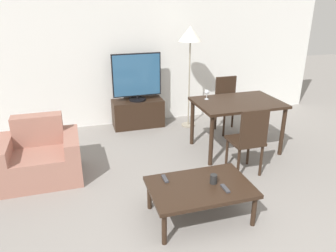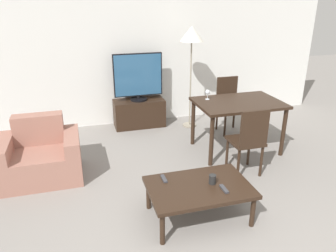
{
  "view_description": "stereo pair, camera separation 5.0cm",
  "coord_description": "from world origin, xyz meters",
  "px_view_note": "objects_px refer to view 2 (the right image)",
  "views": [
    {
      "loc": [
        -1.08,
        -1.72,
        2.19
      ],
      "look_at": [
        0.03,
        1.95,
        0.65
      ],
      "focal_mm": 35.0,
      "sensor_mm": 36.0,
      "label": 1
    },
    {
      "loc": [
        -1.03,
        -1.74,
        2.19
      ],
      "look_at": [
        0.03,
        1.95,
        0.65
      ],
      "focal_mm": 35.0,
      "sensor_mm": 36.0,
      "label": 2
    }
  ],
  "objects_px": {
    "wine_glass_left": "(208,93)",
    "armchair": "(41,157)",
    "dining_chair_near": "(249,139)",
    "floor_lamp": "(192,38)",
    "tv_stand": "(139,113)",
    "coffee_table": "(199,189)",
    "cup_white_near": "(212,179)",
    "remote_primary": "(224,189)",
    "dining_chair_far": "(229,102)",
    "remote_secondary": "(164,179)",
    "dining_table": "(238,108)",
    "tv": "(138,77)"
  },
  "relations": [
    {
      "from": "remote_secondary",
      "to": "wine_glass_left",
      "type": "height_order",
      "value": "wine_glass_left"
    },
    {
      "from": "remote_secondary",
      "to": "cup_white_near",
      "type": "height_order",
      "value": "cup_white_near"
    },
    {
      "from": "dining_chair_near",
      "to": "remote_secondary",
      "type": "height_order",
      "value": "dining_chair_near"
    },
    {
      "from": "floor_lamp",
      "to": "armchair",
      "type": "bearing_deg",
      "value": -154.3
    },
    {
      "from": "remote_primary",
      "to": "remote_secondary",
      "type": "height_order",
      "value": "same"
    },
    {
      "from": "dining_chair_near",
      "to": "floor_lamp",
      "type": "relative_size",
      "value": 0.53
    },
    {
      "from": "armchair",
      "to": "tv_stand",
      "type": "distance_m",
      "value": 2.09
    },
    {
      "from": "tv_stand",
      "to": "wine_glass_left",
      "type": "distance_m",
      "value": 1.52
    },
    {
      "from": "dining_chair_near",
      "to": "cup_white_near",
      "type": "distance_m",
      "value": 1.01
    },
    {
      "from": "armchair",
      "to": "dining_table",
      "type": "xyz_separation_m",
      "value": [
        2.76,
        0.05,
        0.39
      ]
    },
    {
      "from": "dining_table",
      "to": "floor_lamp",
      "type": "height_order",
      "value": "floor_lamp"
    },
    {
      "from": "tv_stand",
      "to": "remote_primary",
      "type": "relative_size",
      "value": 5.87
    },
    {
      "from": "tv",
      "to": "remote_primary",
      "type": "relative_size",
      "value": 5.58
    },
    {
      "from": "remote_primary",
      "to": "remote_secondary",
      "type": "bearing_deg",
      "value": 146.01
    },
    {
      "from": "wine_glass_left",
      "to": "armchair",
      "type": "bearing_deg",
      "value": -173.35
    },
    {
      "from": "coffee_table",
      "to": "dining_chair_far",
      "type": "xyz_separation_m",
      "value": [
        1.34,
        2.11,
        0.18
      ]
    },
    {
      "from": "remote_primary",
      "to": "dining_chair_far",
      "type": "bearing_deg",
      "value": 63.33
    },
    {
      "from": "coffee_table",
      "to": "cup_white_near",
      "type": "height_order",
      "value": "cup_white_near"
    },
    {
      "from": "dining_chair_near",
      "to": "remote_primary",
      "type": "bearing_deg",
      "value": -131.57
    },
    {
      "from": "dining_table",
      "to": "floor_lamp",
      "type": "distance_m",
      "value": 1.45
    },
    {
      "from": "dining_table",
      "to": "remote_secondary",
      "type": "bearing_deg",
      "value": -141.06
    },
    {
      "from": "tv",
      "to": "dining_chair_far",
      "type": "height_order",
      "value": "tv"
    },
    {
      "from": "tv_stand",
      "to": "tv",
      "type": "height_order",
      "value": "tv"
    },
    {
      "from": "dining_chair_near",
      "to": "floor_lamp",
      "type": "height_order",
      "value": "floor_lamp"
    },
    {
      "from": "wine_glass_left",
      "to": "dining_chair_near",
      "type": "bearing_deg",
      "value": -79.32
    },
    {
      "from": "floor_lamp",
      "to": "wine_glass_left",
      "type": "distance_m",
      "value": 1.11
    },
    {
      "from": "remote_primary",
      "to": "remote_secondary",
      "type": "distance_m",
      "value": 0.63
    },
    {
      "from": "dining_chair_far",
      "to": "remote_primary",
      "type": "xyz_separation_m",
      "value": [
        -1.13,
        -2.25,
        -0.13
      ]
    },
    {
      "from": "dining_table",
      "to": "dining_chair_near",
      "type": "xyz_separation_m",
      "value": [
        -0.22,
        -0.73,
        -0.15
      ]
    },
    {
      "from": "tv_stand",
      "to": "coffee_table",
      "type": "distance_m",
      "value": 2.73
    },
    {
      "from": "armchair",
      "to": "cup_white_near",
      "type": "distance_m",
      "value": 2.22
    },
    {
      "from": "remote_secondary",
      "to": "armchair",
      "type": "bearing_deg",
      "value": 139.8
    },
    {
      "from": "tv",
      "to": "cup_white_near",
      "type": "relative_size",
      "value": 8.41
    },
    {
      "from": "floor_lamp",
      "to": "cup_white_near",
      "type": "bearing_deg",
      "value": -104.42
    },
    {
      "from": "tv_stand",
      "to": "wine_glass_left",
      "type": "xyz_separation_m",
      "value": [
        0.81,
        -1.13,
        0.62
      ]
    },
    {
      "from": "coffee_table",
      "to": "remote_secondary",
      "type": "xyz_separation_m",
      "value": [
        -0.32,
        0.22,
        0.05
      ]
    },
    {
      "from": "dining_table",
      "to": "remote_secondary",
      "type": "xyz_separation_m",
      "value": [
        -1.44,
        -1.16,
        -0.27
      ]
    },
    {
      "from": "tv",
      "to": "dining_table",
      "type": "distance_m",
      "value": 1.82
    },
    {
      "from": "coffee_table",
      "to": "armchair",
      "type": "bearing_deg",
      "value": 140.86
    },
    {
      "from": "remote_primary",
      "to": "cup_white_near",
      "type": "height_order",
      "value": "cup_white_near"
    },
    {
      "from": "dining_chair_far",
      "to": "dining_table",
      "type": "bearing_deg",
      "value": -106.43
    },
    {
      "from": "cup_white_near",
      "to": "remote_secondary",
      "type": "bearing_deg",
      "value": 154.98
    },
    {
      "from": "coffee_table",
      "to": "wine_glass_left",
      "type": "bearing_deg",
      "value": 65.47
    },
    {
      "from": "dining_chair_far",
      "to": "wine_glass_left",
      "type": "xyz_separation_m",
      "value": [
        -0.61,
        -0.51,
        0.35
      ]
    },
    {
      "from": "armchair",
      "to": "remote_primary",
      "type": "xyz_separation_m",
      "value": [
        1.84,
        -1.47,
        0.11
      ]
    },
    {
      "from": "coffee_table",
      "to": "cup_white_near",
      "type": "relative_size",
      "value": 10.54
    },
    {
      "from": "coffee_table",
      "to": "cup_white_near",
      "type": "bearing_deg",
      "value": 0.35
    },
    {
      "from": "dining_chair_far",
      "to": "cup_white_near",
      "type": "height_order",
      "value": "dining_chair_far"
    },
    {
      "from": "tv_stand",
      "to": "tv",
      "type": "bearing_deg",
      "value": -90.0
    },
    {
      "from": "floor_lamp",
      "to": "wine_glass_left",
      "type": "bearing_deg",
      "value": -93.39
    }
  ]
}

